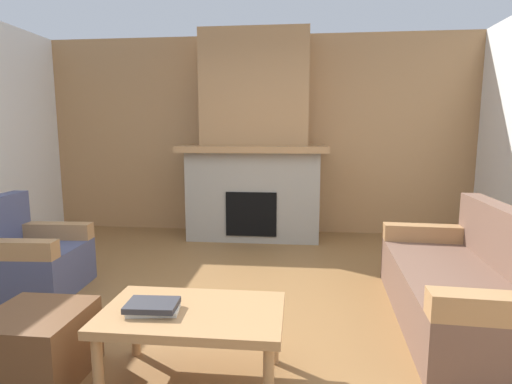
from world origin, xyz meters
TOP-DOWN VIEW (x-y plane):
  - ground at (0.00, 0.00)m, footprint 9.00×9.00m
  - wall_back_wood_panel at (0.00, 3.00)m, footprint 6.00×0.12m
  - fireplace at (0.00, 2.62)m, footprint 1.90×0.82m
  - couch at (1.82, 0.26)m, footprint 0.95×1.85m
  - armchair at (-1.77, 0.49)m, footprint 0.80×0.80m
  - coffee_table at (0.01, -0.64)m, footprint 1.00×0.60m
  - ottoman at (-0.89, -0.70)m, footprint 0.52×0.52m
  - book_stack_near_edge at (-0.20, -0.69)m, footprint 0.29×0.20m

SIDE VIEW (x-z plane):
  - ground at x=0.00m, z-range 0.00..0.00m
  - ottoman at x=-0.89m, z-range 0.00..0.40m
  - couch at x=1.82m, z-range -0.14..0.71m
  - armchair at x=-1.77m, z-range -0.13..0.72m
  - coffee_table at x=0.01m, z-range 0.16..0.59m
  - book_stack_near_edge at x=-0.20m, z-range 0.43..0.49m
  - fireplace at x=0.00m, z-range -0.19..2.51m
  - wall_back_wood_panel at x=0.00m, z-range 0.00..2.70m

